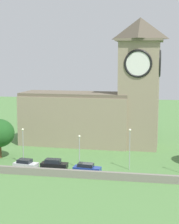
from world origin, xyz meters
name	(u,v)px	position (x,y,z in m)	size (l,w,h in m)	color
ground_plane	(102,149)	(0.00, 15.00, 0.00)	(200.00, 200.00, 0.00)	#517F42
church	(102,103)	(-0.55, 18.58, 9.47)	(31.59, 10.59, 28.04)	gray
quay_barrier	(84,174)	(0.00, -4.84, 0.64)	(45.79, 0.70, 1.28)	gray
car_white	(26,164)	(-11.16, -1.69, 0.86)	(4.48, 2.76, 1.70)	silver
car_black	(54,164)	(-6.10, -1.15, 0.94)	(4.75, 2.13, 1.87)	black
car_blue	(87,168)	(0.00, -2.15, 0.87)	(4.84, 2.37, 1.71)	#233D9E
streetlamp_west_mid	(23,140)	(-12.58, 1.05, 4.52)	(0.44, 0.44, 6.72)	#9EA0A5
streetlamp_central	(79,146)	(-1.84, 0.50, 4.09)	(0.44, 0.44, 5.99)	#9EA0A5
streetlamp_east_mid	(130,143)	(7.02, 1.13, 4.86)	(0.44, 0.44, 7.32)	#9EA0A5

